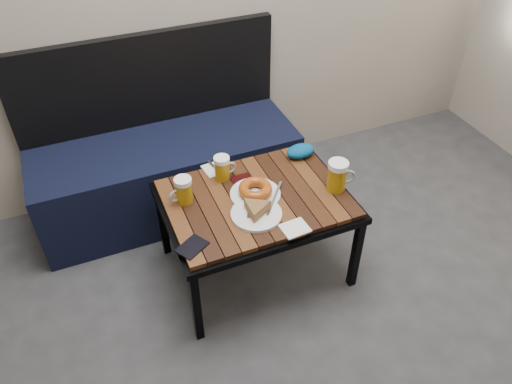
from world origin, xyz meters
name	(u,v)px	position (x,y,z in m)	size (l,w,h in m)	color
bench	(166,167)	(-0.20, 1.76, 0.27)	(1.40, 0.50, 0.95)	black
cafe_table	(256,204)	(0.07, 1.13, 0.43)	(0.84, 0.62, 0.47)	black
beer_mug_left	(183,190)	(-0.24, 1.22, 0.53)	(0.12, 0.09, 0.12)	#A0750C
beer_mug_centre	(222,168)	(-0.02, 1.31, 0.53)	(0.11, 0.08, 0.12)	#A0750C
beer_mug_right	(338,176)	(0.43, 1.04, 0.55)	(0.14, 0.10, 0.15)	#A0750C
plate_pie	(256,211)	(0.02, 1.01, 0.50)	(0.22, 0.22, 0.06)	white
plate_bagel	(255,191)	(0.07, 1.13, 0.50)	(0.26, 0.28, 0.06)	white
napkin_left	(215,169)	(-0.03, 1.39, 0.48)	(0.12, 0.14, 0.01)	white
napkin_right	(295,228)	(0.14, 0.87, 0.48)	(0.12, 0.10, 0.01)	white
passport_navy	(192,247)	(-0.29, 0.94, 0.47)	(0.09, 0.12, 0.01)	black
passport_burgundy	(244,183)	(0.05, 1.24, 0.48)	(0.09, 0.13, 0.01)	black
knit_pouch	(300,151)	(0.39, 1.33, 0.50)	(0.14, 0.09, 0.06)	navy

